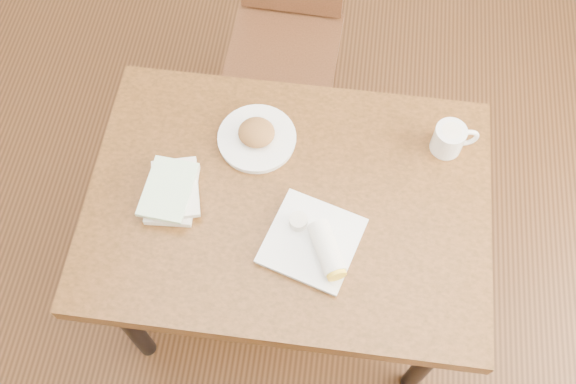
# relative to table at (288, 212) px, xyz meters

# --- Properties ---
(ground) EXTENTS (4.00, 5.00, 0.01)m
(ground) POSITION_rel_table_xyz_m (0.00, 0.00, -0.67)
(ground) COLOR #472814
(ground) RESTS_ON ground
(table) EXTENTS (1.19, 0.84, 0.75)m
(table) POSITION_rel_table_xyz_m (0.00, 0.00, 0.00)
(table) COLOR brown
(table) RESTS_ON ground
(chair_far) EXTENTS (0.44, 0.44, 0.95)m
(chair_far) POSITION_rel_table_xyz_m (-0.11, 0.86, -0.12)
(chair_far) COLOR #4F2A16
(chair_far) RESTS_ON ground
(plate_scone) EXTENTS (0.24, 0.24, 0.08)m
(plate_scone) POSITION_rel_table_xyz_m (-0.12, 0.19, 0.11)
(plate_scone) COLOR white
(plate_scone) RESTS_ON table
(coffee_mug) EXTENTS (0.14, 0.10, 0.10)m
(coffee_mug) POSITION_rel_table_xyz_m (0.46, 0.24, 0.13)
(coffee_mug) COLOR white
(coffee_mug) RESTS_ON table
(plate_burrito) EXTENTS (0.31, 0.31, 0.08)m
(plate_burrito) POSITION_rel_table_xyz_m (0.10, -0.14, 0.11)
(plate_burrito) COLOR white
(plate_burrito) RESTS_ON table
(book_stack) EXTENTS (0.18, 0.23, 0.05)m
(book_stack) POSITION_rel_table_xyz_m (-0.34, -0.03, 0.11)
(book_stack) COLOR white
(book_stack) RESTS_ON table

